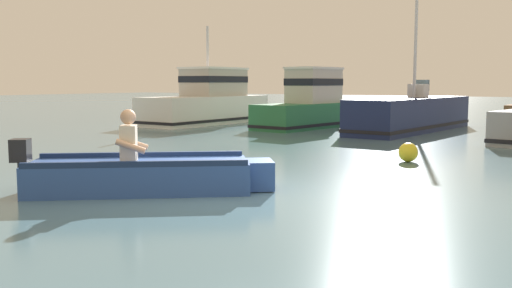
% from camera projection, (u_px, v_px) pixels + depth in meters
% --- Properties ---
extents(ground_plane, '(120.00, 120.00, 0.00)m').
position_uv_depth(ground_plane, '(254.00, 192.00, 8.25)').
color(ground_plane, slate).
extents(rowboat_with_person, '(3.24, 2.86, 1.19)m').
position_uv_depth(rowboat_with_person, '(145.00, 174.00, 8.26)').
color(rowboat_with_person, '#2D519E').
rests_on(rowboat_with_person, ground).
extents(moored_boat_white, '(2.09, 5.84, 3.69)m').
position_uv_depth(moored_boat_white, '(208.00, 102.00, 21.90)').
color(moored_boat_white, white).
rests_on(moored_boat_white, ground).
extents(moored_boat_green, '(2.07, 4.71, 2.10)m').
position_uv_depth(moored_boat_green, '(309.00, 105.00, 19.92)').
color(moored_boat_green, '#287042').
rests_on(moored_boat_green, ground).
extents(moored_boat_navy, '(2.11, 6.81, 4.51)m').
position_uv_depth(moored_boat_navy, '(412.00, 115.00, 18.50)').
color(moored_boat_navy, '#19234C').
rests_on(moored_boat_navy, ground).
extents(mooring_buoy, '(0.38, 0.38, 0.38)m').
position_uv_depth(mooring_buoy, '(408.00, 152.00, 11.32)').
color(mooring_buoy, yellow).
rests_on(mooring_buoy, ground).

